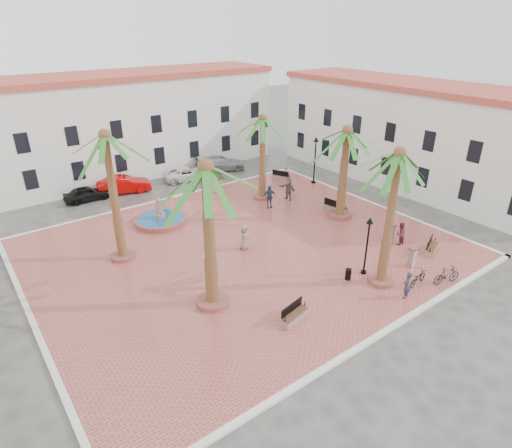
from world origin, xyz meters
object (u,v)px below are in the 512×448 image
(fountain, at_px, (160,219))
(bollard_n, at_px, (218,186))
(bench_s, at_px, (295,316))
(bollard_e, at_px, (390,233))
(cyclist_b, at_px, (400,233))
(bollard_se, at_px, (412,257))
(lamppost_s, at_px, (368,236))
(palm_sw, at_px, (207,186))
(palm_s, at_px, (397,168))
(palm_ne, at_px, (263,128))
(pedestrian_east, at_px, (288,189))
(litter_bin, at_px, (348,274))
(cyclist_a, at_px, (407,285))
(bench_se, at_px, (432,248))
(pedestrian_fountain_b, at_px, (269,197))
(pedestrian_fountain_a, at_px, (244,237))
(car_white, at_px, (187,174))
(palm_e, at_px, (346,143))
(lamppost_e, at_px, (315,152))
(bench_e, at_px, (335,208))
(palm_nw, at_px, (107,150))
(pedestrian_north, at_px, (114,205))
(bench_ne, at_px, (281,177))
(car_black, at_px, (87,194))
(car_silver, at_px, (220,164))
(car_red, at_px, (124,185))
(bicycle_a, at_px, (418,278))
(bicycle_b, at_px, (447,275))

(fountain, relative_size, bollard_n, 2.57)
(fountain, height_order, bench_s, fountain)
(bollard_e, height_order, cyclist_b, cyclist_b)
(fountain, xyz_separation_m, bollard_se, (9.64, -14.96, 0.37))
(lamppost_s, bearing_deg, palm_sw, 162.34)
(fountain, xyz_separation_m, palm_s, (6.70, -15.01, 6.60))
(palm_ne, bearing_deg, pedestrian_east, -44.14)
(bollard_se, height_order, litter_bin, bollard_se)
(litter_bin, distance_m, cyclist_a, 3.35)
(bollard_se, xyz_separation_m, bollard_e, (1.53, 2.80, 0.04))
(bench_se, bearing_deg, pedestrian_fountain_b, 86.37)
(fountain, bearing_deg, cyclist_a, -68.68)
(lamppost_s, distance_m, bollard_n, 16.20)
(palm_s, relative_size, cyclist_b, 5.10)
(pedestrian_fountain_a, height_order, car_white, pedestrian_fountain_a)
(palm_s, height_order, bench_se, palm_s)
(bench_s, relative_size, car_white, 0.41)
(palm_e, relative_size, lamppost_e, 1.63)
(palm_e, xyz_separation_m, bench_e, (0.38, 0.83, -5.49))
(palm_nw, distance_m, bench_e, 17.74)
(fountain, bearing_deg, pedestrian_north, 122.18)
(bench_ne, bearing_deg, palm_ne, 97.22)
(bollard_e, xyz_separation_m, pedestrian_fountain_a, (-8.53, 5.09, 0.18))
(pedestrian_fountain_a, distance_m, car_black, 16.06)
(cyclist_a, relative_size, car_silver, 0.32)
(palm_s, bearing_deg, palm_e, 58.08)
(car_red, bearing_deg, bollard_n, -115.76)
(palm_ne, relative_size, bicycle_a, 4.37)
(pedestrian_north, bearing_deg, bench_e, -127.92)
(bench_ne, height_order, pedestrian_north, pedestrian_north)
(bicycle_b, distance_m, car_red, 26.86)
(bollard_se, height_order, pedestrian_fountain_b, pedestrian_fountain_b)
(car_white, bearing_deg, cyclist_b, -154.01)
(palm_s, height_order, bollard_se, palm_s)
(palm_e, relative_size, bicycle_a, 4.35)
(litter_bin, relative_size, pedestrian_east, 0.36)
(fountain, xyz_separation_m, pedestrian_north, (-2.20, 3.50, 0.51))
(lamppost_s, xyz_separation_m, car_white, (-0.32, 21.35, -2.02))
(car_red, bearing_deg, palm_nw, 174.07)
(pedestrian_fountain_b, bearing_deg, pedestrian_east, 29.46)
(car_white, bearing_deg, pedestrian_north, 127.41)
(bicycle_b, relative_size, pedestrian_north, 1.14)
(bench_se, relative_size, cyclist_a, 1.13)
(bench_ne, bearing_deg, bench_se, 152.19)
(bicycle_b, relative_size, pedestrian_fountain_b, 0.94)
(bollard_se, bearing_deg, cyclist_b, 51.20)
(palm_e, bearing_deg, bench_se, -84.83)
(bollard_n, xyz_separation_m, cyclist_b, (4.88, -15.07, 0.02))
(bollard_se, bearing_deg, car_white, 98.36)
(cyclist_a, bearing_deg, bench_e, -132.54)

